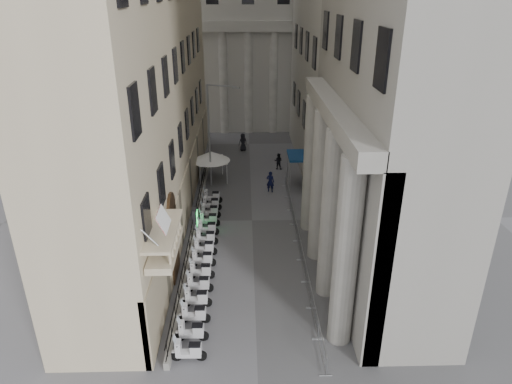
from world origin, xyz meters
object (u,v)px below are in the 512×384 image
at_px(pedestrian_b, 278,161).
at_px(security_tent, 214,157).
at_px(pedestrian_a, 270,182).
at_px(info_kiosk, 195,220).
at_px(street_lamp, 213,127).
at_px(scooter_0, 190,360).

bearing_deg(pedestrian_b, security_tent, 41.84).
bearing_deg(pedestrian_a, info_kiosk, 68.53).
distance_m(security_tent, pedestrian_b, 7.03).
height_order(street_lamp, pedestrian_b, street_lamp).
distance_m(scooter_0, street_lamp, 22.22).
bearing_deg(info_kiosk, pedestrian_b, 61.12).
bearing_deg(street_lamp, scooter_0, -68.03).
relative_size(security_tent, info_kiosk, 1.82).
distance_m(street_lamp, pedestrian_a, 6.93).
bearing_deg(scooter_0, street_lamp, 0.94).
distance_m(info_kiosk, pedestrian_a, 9.34).
bearing_deg(info_kiosk, pedestrian_a, 50.63).
distance_m(security_tent, pedestrian_a, 5.84).
bearing_deg(street_lamp, security_tent, 117.32).
xyz_separation_m(security_tent, street_lamp, (0.10, -1.05, 3.17)).
relative_size(security_tent, street_lamp, 0.38).
xyz_separation_m(info_kiosk, pedestrian_a, (5.91, 7.23, -0.02)).
bearing_deg(pedestrian_b, scooter_0, 92.35).
xyz_separation_m(scooter_0, pedestrian_a, (5.00, 20.04, 0.96)).
bearing_deg(pedestrian_b, pedestrian_a, 94.56).
xyz_separation_m(street_lamp, pedestrian_a, (4.97, -1.48, -4.60)).
distance_m(info_kiosk, pedestrian_b, 14.57).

